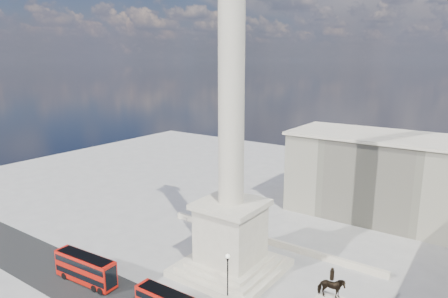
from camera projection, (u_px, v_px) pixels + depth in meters
ground at (210, 286)px, 55.41m from camera, size 180.00×180.00×0.00m
nelsons_column at (231, 188)px, 56.61m from camera, size 14.00×14.00×49.85m
balustrade_wall at (267, 240)px, 68.07m from camera, size 40.00×0.60×1.10m
building_northeast at (425, 183)px, 74.34m from camera, size 51.00×17.00×16.60m
red_bus_a at (86, 269)px, 55.72m from camera, size 10.27×3.01×4.11m
victorian_lamp at (228, 274)px, 50.74m from camera, size 0.58×0.58×6.78m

